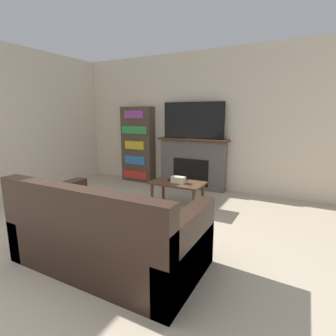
% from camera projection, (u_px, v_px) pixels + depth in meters
% --- Properties ---
extents(ground_plane, '(18.00, 18.00, 0.00)m').
position_uv_depth(ground_plane, '(52.00, 285.00, 2.34)').
color(ground_plane, tan).
extents(wall_back, '(6.55, 0.06, 2.70)m').
position_uv_depth(wall_back, '(202.00, 122.00, 5.24)').
color(wall_back, beige).
rests_on(wall_back, ground_plane).
extents(wall_side, '(0.06, 4.64, 2.70)m').
position_uv_depth(wall_side, '(26.00, 122.00, 4.92)').
color(wall_side, beige).
rests_on(wall_side, ground_plane).
extents(fireplace, '(1.47, 0.28, 1.02)m').
position_uv_depth(fireplace, '(193.00, 163.00, 5.34)').
color(fireplace, '#605651').
rests_on(fireplace, ground_plane).
extents(tv, '(1.27, 0.03, 0.71)m').
position_uv_depth(tv, '(193.00, 120.00, 5.15)').
color(tv, black).
rests_on(tv, fireplace).
extents(couch, '(1.86, 0.97, 0.90)m').
position_uv_depth(couch, '(107.00, 236.00, 2.62)').
color(couch, black).
rests_on(couch, ground_plane).
extents(coffee_table, '(0.86, 0.50, 0.42)m').
position_uv_depth(coffee_table, '(177.00, 186.00, 4.25)').
color(coffee_table, brown).
rests_on(coffee_table, ground_plane).
extents(tissue_box, '(0.22, 0.12, 0.10)m').
position_uv_depth(tissue_box, '(178.00, 180.00, 4.18)').
color(tissue_box, beige).
rests_on(tissue_box, coffee_table).
extents(remote_control, '(0.04, 0.15, 0.02)m').
position_uv_depth(remote_control, '(171.00, 179.00, 4.37)').
color(remote_control, black).
rests_on(remote_control, coffee_table).
extents(bookshelf, '(0.75, 0.29, 1.65)m').
position_uv_depth(bookshelf, '(138.00, 145.00, 5.86)').
color(bookshelf, '#4C3D2D').
rests_on(bookshelf, ground_plane).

